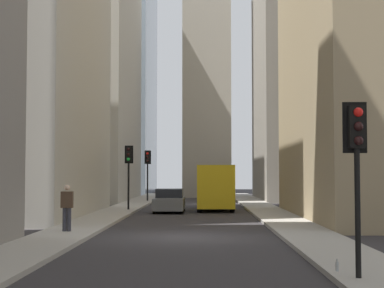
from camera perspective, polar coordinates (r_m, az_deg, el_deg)
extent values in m
plane|color=#302D30|center=(22.06, -0.59, -8.90)|extent=(135.00, 135.00, 0.00)
cube|color=#A8A399|center=(22.63, -12.19, -8.50)|extent=(90.00, 2.20, 0.14)
cube|color=#A8A399|center=(22.38, 11.13, -8.58)|extent=(90.00, 2.20, 0.14)
cube|color=gray|center=(55.22, 11.55, 8.06)|extent=(13.58, 10.00, 25.46)
cube|color=#B7B2A5|center=(53.73, -11.12, 7.56)|extent=(16.09, 10.00, 23.99)
cube|color=#A8A091|center=(60.42, 1.40, 6.14)|extent=(4.75, 4.75, 23.55)
cube|color=yellow|center=(37.34, 2.24, -4.05)|extent=(4.60, 2.25, 2.60)
cube|color=#38383D|center=(40.54, 2.15, -4.45)|extent=(1.90, 2.25, 1.90)
cube|color=black|center=(40.53, 2.15, -3.61)|extent=(1.92, 2.09, 0.64)
cylinder|color=black|center=(40.60, 3.55, -5.51)|extent=(0.88, 0.28, 0.88)
cylinder|color=black|center=(40.56, 0.75, -5.52)|extent=(0.88, 0.28, 0.88)
cylinder|color=black|center=(36.01, 3.87, -5.85)|extent=(0.88, 0.28, 0.88)
cylinder|color=black|center=(35.97, 0.72, -5.86)|extent=(0.88, 0.28, 0.88)
cube|color=slate|center=(36.22, -2.17, -5.70)|extent=(4.30, 1.78, 0.70)
cube|color=black|center=(36.40, -2.15, -4.71)|extent=(2.10, 1.58, 0.54)
cylinder|color=black|center=(34.85, -1.01, -6.15)|extent=(0.64, 0.22, 0.64)
cylinder|color=black|center=(34.94, -3.58, -6.14)|extent=(0.64, 0.22, 0.64)
cylinder|color=black|center=(37.55, -0.86, -5.91)|extent=(0.64, 0.22, 0.64)
cylinder|color=black|center=(37.63, -3.25, -5.90)|extent=(0.64, 0.22, 0.64)
cylinder|color=black|center=(13.11, 15.56, -6.34)|extent=(0.12, 0.12, 2.72)
cube|color=black|center=(13.12, 15.46, 1.58)|extent=(0.28, 0.32, 0.90)
cube|color=black|center=(13.27, 15.29, 1.53)|extent=(0.03, 0.52, 1.10)
sphere|color=red|center=(12.99, 15.61, 2.95)|extent=(0.20, 0.20, 0.20)
sphere|color=black|center=(12.97, 15.63, 1.64)|extent=(0.20, 0.20, 0.20)
sphere|color=black|center=(12.95, 15.65, 0.31)|extent=(0.20, 0.20, 0.20)
cylinder|color=black|center=(36.77, -6.09, -3.97)|extent=(0.12, 0.12, 2.92)
cube|color=black|center=(36.78, -6.08, -0.99)|extent=(0.28, 0.32, 0.90)
cube|color=black|center=(36.93, -6.05, -1.00)|extent=(0.03, 0.52, 1.10)
sphere|color=black|center=(36.63, -6.11, -0.52)|extent=(0.20, 0.20, 0.20)
sphere|color=black|center=(36.62, -6.11, -0.99)|extent=(0.20, 0.20, 0.20)
sphere|color=green|center=(36.61, -6.11, -1.45)|extent=(0.20, 0.20, 0.20)
cylinder|color=black|center=(48.33, -4.28, -3.62)|extent=(0.12, 0.12, 3.07)
cube|color=black|center=(48.34, -4.27, -1.27)|extent=(0.28, 0.32, 0.90)
cube|color=black|center=(48.50, -4.25, -1.27)|extent=(0.03, 0.52, 1.10)
sphere|color=red|center=(48.19, -4.28, -0.90)|extent=(0.20, 0.20, 0.20)
sphere|color=black|center=(48.18, -4.29, -1.26)|extent=(0.20, 0.20, 0.20)
sphere|color=black|center=(48.18, -4.29, -1.62)|extent=(0.20, 0.20, 0.20)
cylinder|color=#33333D|center=(23.28, -11.68, -7.08)|extent=(0.16, 0.16, 0.88)
cylinder|color=#33333D|center=(23.32, -12.09, -7.07)|extent=(0.16, 0.16, 0.88)
cube|color=#4C3828|center=(23.25, -11.86, -5.23)|extent=(0.26, 0.44, 0.62)
sphere|color=beige|center=(23.24, -11.85, -4.09)|extent=(0.22, 0.22, 0.22)
cylinder|color=#999EA3|center=(14.01, 13.70, -11.32)|extent=(0.07, 0.07, 0.20)
cylinder|color=#999EA3|center=(13.99, 13.70, -10.77)|extent=(0.03, 0.03, 0.07)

